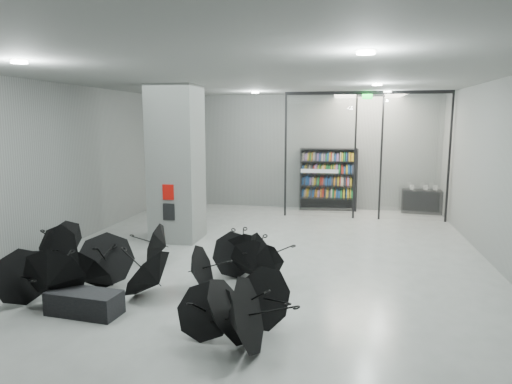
% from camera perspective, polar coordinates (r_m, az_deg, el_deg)
% --- Properties ---
extents(room, '(14.00, 14.02, 4.01)m').
position_cam_1_polar(room, '(9.33, 0.05, 7.30)').
color(room, gray).
rests_on(room, ground).
extents(column, '(1.20, 1.20, 4.00)m').
position_cam_1_polar(column, '(12.00, -9.92, 3.51)').
color(column, slate).
rests_on(column, ground).
extents(fire_cabinet, '(0.28, 0.04, 0.38)m').
position_cam_1_polar(fire_cabinet, '(11.51, -10.93, -0.01)').
color(fire_cabinet, '#A50A07').
rests_on(fire_cabinet, column).
extents(info_panel, '(0.30, 0.03, 0.42)m').
position_cam_1_polar(info_panel, '(11.60, -10.86, -2.45)').
color(info_panel, black).
rests_on(info_panel, column).
extents(exit_sign, '(0.30, 0.06, 0.15)m').
position_cam_1_polar(exit_sign, '(14.49, 13.75, 11.52)').
color(exit_sign, '#0CE533').
rests_on(exit_sign, room).
extents(glass_partition, '(5.06, 0.08, 4.00)m').
position_cam_1_polar(glass_partition, '(14.70, 13.44, 5.10)').
color(glass_partition, silver).
rests_on(glass_partition, ground).
extents(bench, '(1.23, 0.61, 0.38)m').
position_cam_1_polar(bench, '(8.09, -20.67, -12.83)').
color(bench, black).
rests_on(bench, ground).
extents(bookshelf, '(1.99, 0.59, 2.15)m').
position_cam_1_polar(bookshelf, '(16.05, 8.99, 1.58)').
color(bookshelf, black).
rests_on(bookshelf, ground).
extents(shop_counter, '(1.38, 0.68, 0.80)m').
position_cam_1_polar(shop_counter, '(16.39, 20.05, -1.10)').
color(shop_counter, black).
rests_on(shop_counter, ground).
extents(umbrella_cluster, '(5.66, 4.57, 1.33)m').
position_cam_1_polar(umbrella_cluster, '(8.57, -11.57, -10.35)').
color(umbrella_cluster, black).
rests_on(umbrella_cluster, ground).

